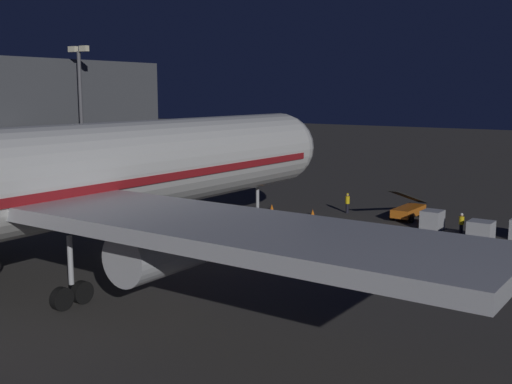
# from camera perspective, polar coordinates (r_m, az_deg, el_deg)

# --- Properties ---
(ground_plane) EXTENTS (320.00, 320.00, 0.00)m
(ground_plane) POSITION_cam_1_polar(r_m,az_deg,el_deg) (43.61, -9.52, -5.59)
(ground_plane) COLOR #383533
(jet_bridge) EXTENTS (25.06, 3.40, 7.63)m
(jet_bridge) POSITION_cam_1_polar(r_m,az_deg,el_deg) (57.46, -13.67, 3.98)
(jet_bridge) COLOR #9E9E99
(jet_bridge) RESTS_ON ground_plane
(apron_floodlight_mast) EXTENTS (2.90, 0.50, 15.81)m
(apron_floodlight_mast) POSITION_cam_1_polar(r_m,az_deg,el_deg) (71.60, -15.62, 7.45)
(apron_floodlight_mast) COLOR #59595E
(apron_floodlight_mast) RESTS_ON ground_plane
(belt_loader) EXTENTS (1.96, 7.50, 3.03)m
(belt_loader) POSITION_cam_1_polar(r_m,az_deg,el_deg) (56.16, 13.69, -1.54)
(belt_loader) COLOR orange
(belt_loader) RESTS_ON ground_plane
(baggage_container_near_belt) EXTENTS (1.73, 1.63, 1.57)m
(baggage_container_near_belt) POSITION_cam_1_polar(r_m,az_deg,el_deg) (49.16, 19.74, -3.39)
(baggage_container_near_belt) COLOR #B7BABF
(baggage_container_near_belt) RESTS_ON ground_plane
(baggage_container_mid_row) EXTENTS (1.53, 1.74, 1.56)m
(baggage_container_mid_row) POSITION_cam_1_polar(r_m,az_deg,el_deg) (52.36, 15.72, -2.46)
(baggage_container_mid_row) COLOR #B7BABF
(baggage_container_mid_row) RESTS_ON ground_plane
(ground_crew_by_belt_loader) EXTENTS (0.40, 0.40, 1.84)m
(ground_crew_by_belt_loader) POSITION_cam_1_polar(r_m,az_deg,el_deg) (57.78, 8.30, -0.91)
(ground_crew_by_belt_loader) COLOR black
(ground_crew_by_belt_loader) RESTS_ON ground_plane
(ground_crew_marshaller_fwd) EXTENTS (0.40, 0.40, 1.72)m
(ground_crew_marshaller_fwd) POSITION_cam_1_polar(r_m,az_deg,el_deg) (51.08, 18.16, -2.67)
(ground_crew_marshaller_fwd) COLOR black
(ground_crew_marshaller_fwd) RESTS_ON ground_plane
(traffic_cone_nose_port) EXTENTS (0.36, 0.36, 0.55)m
(traffic_cone_nose_port) POSITION_cam_1_polar(r_m,az_deg,el_deg) (56.51, 5.17, -1.84)
(traffic_cone_nose_port) COLOR orange
(traffic_cone_nose_port) RESTS_ON ground_plane
(traffic_cone_nose_starboard) EXTENTS (0.36, 0.36, 0.55)m
(traffic_cone_nose_starboard) POSITION_cam_1_polar(r_m,az_deg,el_deg) (58.78, 1.45, -1.38)
(traffic_cone_nose_starboard) COLOR orange
(traffic_cone_nose_starboard) RESTS_ON ground_plane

